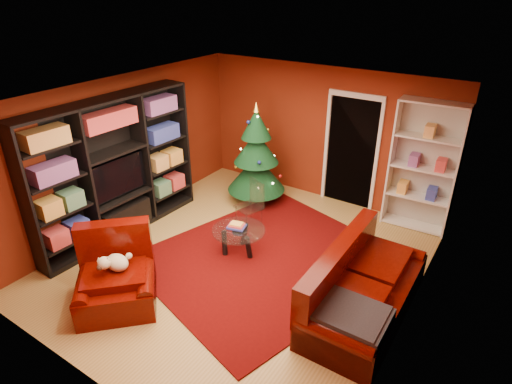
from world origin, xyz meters
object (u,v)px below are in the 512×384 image
Objects in this scene: armchair at (115,278)px; gift_box_red at (267,187)px; media_unit at (114,169)px; dog at (117,263)px; coffee_table at (239,241)px; acrylic_chair at (249,207)px; rug at (266,259)px; gift_box_green at (268,190)px; white_bookshelf at (423,168)px; christmas_tree at (256,155)px; sofa at (367,284)px.

gift_box_red is at bearing 46.79° from armchair.
dog is at bearing -38.95° from media_unit.
coffee_table is 0.85m from acrylic_chair.
rug is 2.21m from gift_box_green.
white_bookshelf is (1.65, 2.32, 1.12)m from rug.
acrylic_chair is at bearing 39.16° from media_unit.
white_bookshelf is at bearing 37.52° from media_unit.
coffee_table is (0.68, -1.98, 0.11)m from gift_box_green.
dog is (0.10, -3.51, -0.34)m from christmas_tree.
gift_box_red is at bearing 66.48° from media_unit.
gift_box_red is 0.27× the size of coffee_table.
gift_box_green is 3.83m from dog.
media_unit reaches higher than rug.
media_unit is 13.51× the size of gift_box_red.
christmas_tree is 2.01m from coffee_table.
acrylic_chair is at bearing 113.36° from coffee_table.
white_bookshelf is at bearing 54.14° from acrylic_chair.
gift_box_green is 2.10m from coffee_table.
armchair is 1.28× the size of coffee_table.
acrylic_chair is (0.35, 2.65, -0.04)m from armchair.
armchair is at bearing 120.00° from sofa.
rug is at bearing -52.10° from christmas_tree.
christmas_tree is 2.36× the size of coffee_table.
media_unit is 3.10m from gift_box_green.
gift_box_green is 3.88m from armchair.
coffee_table is (-2.19, 0.22, -0.25)m from sofa.
gift_box_red is at bearing 131.91° from gift_box_green.
gift_box_green is at bearing 126.38° from acrylic_chair.
armchair is at bearing -89.95° from gift_box_green.
media_unit is at bearing -122.99° from acrylic_chair.
christmas_tree reaches higher than gift_box_red.
sofa is 2.21m from coffee_table.
coffee_table is (-2.12, -2.41, -0.91)m from white_bookshelf.
christmas_tree reaches higher than gift_box_green.
sofa is (2.87, 1.60, -0.16)m from dog.
acrylic_chair is (0.35, 2.58, -0.25)m from dog.
armchair is 2.72× the size of dog.
acrylic_chair is (-0.33, 0.76, 0.16)m from coffee_table.
white_bookshelf is at bearing 8.78° from gift_box_green.
dog is at bearing -89.95° from gift_box_green.
christmas_tree is at bearing 57.05° from sofa.
christmas_tree is 8.84× the size of gift_box_red.
acrylic_chair is at bearing 37.29° from dog.
sofa is at bearing -37.47° from gift_box_green.
rug is 1.76× the size of christmas_tree.
sofa is (1.72, -0.31, 0.47)m from rug.
rug is 3.07m from white_bookshelf.
christmas_tree is (-1.25, 1.60, 0.97)m from rug.
christmas_tree is 3.53m from dog.
dog is at bearing -120.98° from rug.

